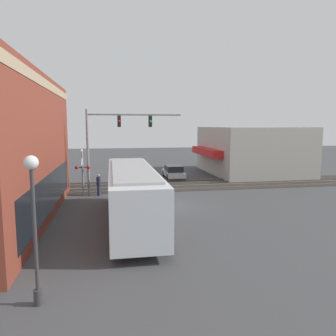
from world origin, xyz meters
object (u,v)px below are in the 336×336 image
crossing_signal (83,167)px  pedestrian_at_crossing (99,185)px  parked_car_silver (173,172)px  streetlamp (34,217)px  city_bus (132,192)px

crossing_signal → pedestrian_at_crossing: size_ratio=2.18×
crossing_signal → parked_car_silver: 11.60m
parked_car_silver → pedestrian_at_crossing: size_ratio=2.52×
crossing_signal → parked_car_silver: size_ratio=0.86×
streetlamp → pedestrian_at_crossing: streetlamp is taller
streetlamp → parked_car_silver: size_ratio=1.07×
crossing_signal → pedestrian_at_crossing: 1.87m
city_bus → parked_car_silver: city_bus is taller
city_bus → pedestrian_at_crossing: 8.19m
streetlamp → pedestrian_at_crossing: (16.12, -1.33, -1.93)m
city_bus → crossing_signal: size_ratio=3.22×
crossing_signal → pedestrian_at_crossing: (-0.17, -1.22, -1.40)m
crossing_signal → streetlamp: bearing=179.6°
parked_car_silver → pedestrian_at_crossing: (-7.57, 7.55, 0.23)m
city_bus → pedestrian_at_crossing: bearing=15.3°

